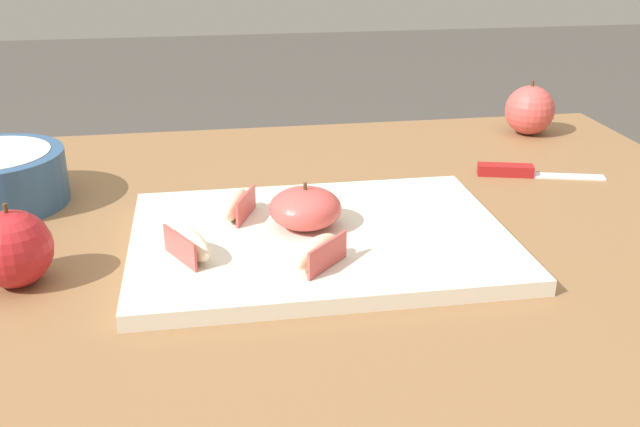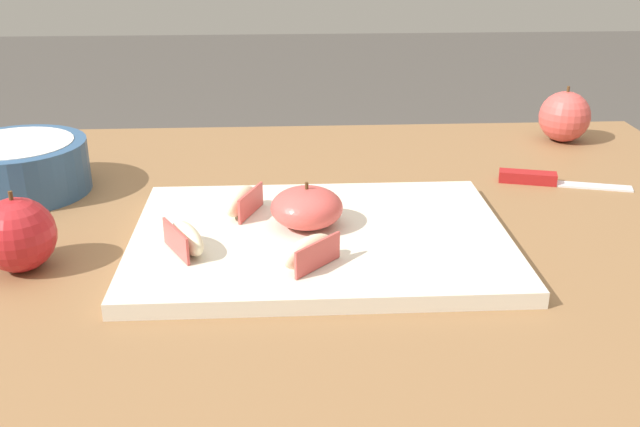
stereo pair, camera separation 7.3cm
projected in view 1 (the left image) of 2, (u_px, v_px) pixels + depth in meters
name	position (u px, v px, depth m)	size (l,w,h in m)	color
dining_table	(256.00, 321.00, 0.83)	(1.16, 0.77, 0.74)	brown
cutting_board	(320.00, 239.00, 0.74)	(0.38, 0.28, 0.02)	beige
apple_half_skin_up	(305.00, 208.00, 0.74)	(0.07, 0.07, 0.05)	#D14C47
apple_wedge_near_knife	(318.00, 252.00, 0.66)	(0.06, 0.06, 0.03)	beige
apple_wedge_right	(237.00, 205.00, 0.77)	(0.04, 0.07, 0.03)	beige
apple_wedge_left	(190.00, 244.00, 0.68)	(0.05, 0.07, 0.03)	beige
paring_knife	(516.00, 171.00, 0.94)	(0.16, 0.06, 0.01)	silver
whole_apple_pink_lady	(530.00, 110.00, 1.10)	(0.07, 0.07, 0.08)	#D14C47
whole_apple_crimson	(13.00, 249.00, 0.66)	(0.07, 0.07, 0.08)	#B21E23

